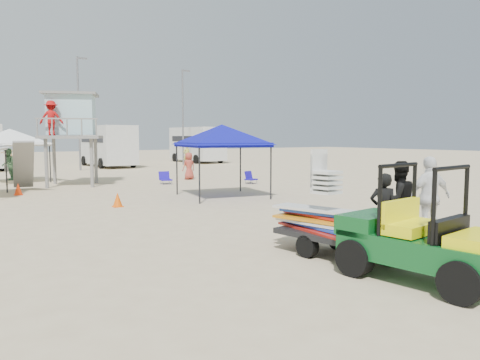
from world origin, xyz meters
TOP-DOWN VIEW (x-y plane):
  - ground at (0.00, 0.00)m, footprint 140.00×140.00m
  - utility_cart at (0.50, -2.39)m, footprint 1.57×2.69m
  - surf_trailer at (0.51, -0.06)m, footprint 1.41×2.30m
  - man_left at (2.02, -0.36)m, footprint 0.71×0.65m
  - man_mid at (2.87, -0.11)m, footprint 1.07×0.93m
  - man_right at (3.72, -0.36)m, footprint 1.23×0.76m
  - lifeguard_tower at (-0.28, 16.81)m, footprint 3.63×3.63m
  - canopy_blue at (3.60, 8.85)m, footprint 3.56×3.56m
  - canopy_white_c at (-2.48, 19.96)m, footprint 3.64×3.64m
  - umbrella_b at (-2.00, 22.76)m, footprint 2.63×2.63m
  - cone_near at (-0.80, 8.61)m, footprint 0.34×0.34m
  - cone_far at (-3.09, 14.08)m, footprint 0.34×0.34m
  - beach_chair_b at (7.62, 12.57)m, footprint 0.68×0.74m
  - beach_chair_c at (3.89, 14.80)m, footprint 0.62×0.66m
  - rv_mid_right at (6.00, 29.99)m, footprint 2.64×7.00m
  - rv_far_right at (15.00, 31.49)m, footprint 2.64×6.60m
  - light_pole_left at (3.00, 27.00)m, footprint 0.14×0.14m
  - light_pole_right at (12.00, 28.50)m, footprint 0.14×0.14m
  - distant_beachgoers at (-1.36, 19.14)m, footprint 20.86×12.60m

SIDE VIEW (x-z plane):
  - ground at x=0.00m, z-range 0.00..0.00m
  - cone_near at x=-0.80m, z-range 0.00..0.50m
  - cone_far at x=-3.09m, z-range 0.00..0.50m
  - beach_chair_b at x=7.62m, z-range -0.01..0.63m
  - beach_chair_c at x=3.89m, z-range -0.01..0.63m
  - surf_trailer at x=0.51m, z-range -0.17..1.72m
  - man_left at x=2.02m, z-range 0.00..1.63m
  - umbrella_b at x=-2.00m, z-range 0.00..1.69m
  - distant_beachgoers at x=-1.36m, z-range -0.03..1.75m
  - utility_cart at x=0.50m, z-range -0.07..1.87m
  - man_mid at x=2.87m, z-range 0.00..1.86m
  - man_right at x=3.72m, z-range 0.00..1.96m
  - rv_far_right at x=15.00m, z-range 0.17..3.42m
  - rv_mid_right at x=6.00m, z-range 0.17..3.42m
  - canopy_white_c at x=-2.48m, z-range 1.06..4.28m
  - canopy_blue at x=3.60m, z-range 1.10..4.40m
  - lifeguard_tower at x=-0.28m, z-range 1.09..5.54m
  - light_pole_left at x=3.00m, z-range 0.00..8.00m
  - light_pole_right at x=12.00m, z-range 0.00..8.00m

